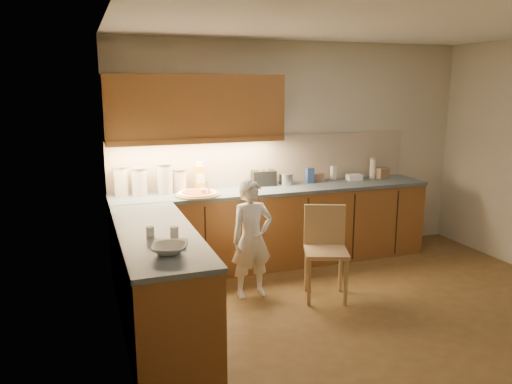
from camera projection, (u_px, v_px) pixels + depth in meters
room at (394, 135)px, 4.19m from camera, size 4.54×4.50×2.62m
l_counter at (244, 242)px, 5.29m from camera, size 3.77×2.62×0.92m
backsplash at (267, 160)px, 5.99m from camera, size 3.75×0.02×0.58m
upper_cabinets at (196, 107)px, 5.41m from camera, size 1.95×0.36×0.73m
pizza_on_board at (198, 194)px, 5.36m from camera, size 0.48×0.48×0.19m
child at (252, 239)px, 4.94m from camera, size 0.45×0.31×1.19m
wooden_chair at (325, 245)px, 4.95m from camera, size 0.53×0.53×0.92m
mixing_bowl at (169, 249)px, 3.53m from camera, size 0.30×0.30×0.06m
canister_a at (121, 181)px, 5.35m from camera, size 0.16×0.16×0.32m
canister_b at (139, 181)px, 5.37m from camera, size 0.17×0.17×0.30m
canister_c at (165, 178)px, 5.45m from camera, size 0.18×0.18×0.34m
canister_d at (179, 180)px, 5.54m from camera, size 0.16×0.16×0.26m
oil_jug at (200, 177)px, 5.64m from camera, size 0.13×0.11×0.32m
toaster at (264, 178)px, 5.89m from camera, size 0.29×0.19×0.18m
steel_pot at (286, 179)px, 5.96m from camera, size 0.18×0.18×0.14m
blue_box at (310, 175)px, 6.04m from camera, size 0.09×0.07×0.19m
card_box_a at (318, 177)px, 6.15m from camera, size 0.16×0.13×0.10m
white_bottle at (333, 173)px, 6.25m from camera, size 0.06×0.06×0.17m
flat_pack at (354, 177)px, 6.25m from camera, size 0.19×0.14×0.07m
tall_jar at (373, 168)px, 6.34m from camera, size 0.08×0.08×0.26m
card_box_b at (381, 173)px, 6.38m from camera, size 0.20×0.17×0.13m
dough_cloth at (170, 244)px, 3.71m from camera, size 0.30×0.26×0.02m
spice_jar_a at (150, 232)px, 3.90m from camera, size 0.07×0.07×0.08m
spice_jar_b at (174, 232)px, 3.88m from camera, size 0.08×0.08×0.09m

